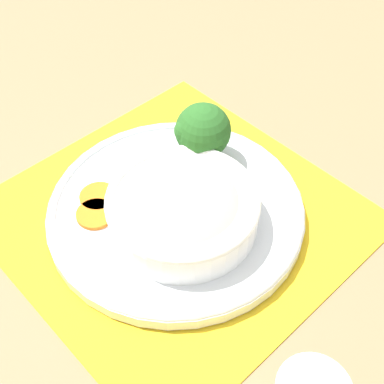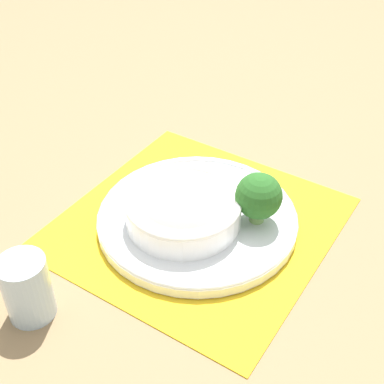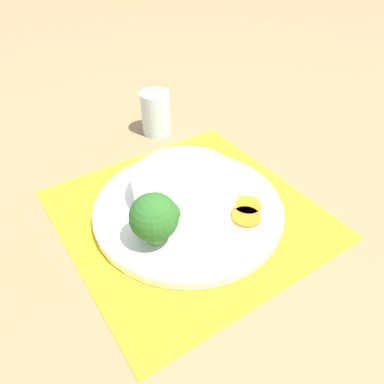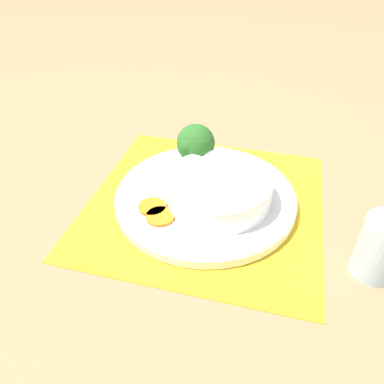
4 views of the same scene
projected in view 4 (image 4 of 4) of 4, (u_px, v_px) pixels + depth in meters
The scene contains 8 objects.
ground_plane at pixel (205, 203), 0.67m from camera, with size 4.00×4.00×0.00m, color #8C704C.
placemat at pixel (205, 202), 0.67m from camera, with size 0.40×0.41×0.00m.
plate at pixel (205, 196), 0.66m from camera, with size 0.32×0.32×0.02m.
bowl at pixel (219, 187), 0.63m from camera, with size 0.18×0.18×0.05m.
broccoli_floret at pixel (195, 144), 0.70m from camera, with size 0.07×0.07×0.08m.
carrot_slice_near at pixel (152, 207), 0.62m from camera, with size 0.05×0.05×0.01m.
carrot_slice_middle at pixel (160, 217), 0.60m from camera, with size 0.05×0.05×0.01m.
water_glass at pixel (380, 250), 0.52m from camera, with size 0.06×0.06×0.09m.
Camera 4 is at (-0.51, -0.11, 0.42)m, focal length 35.00 mm.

